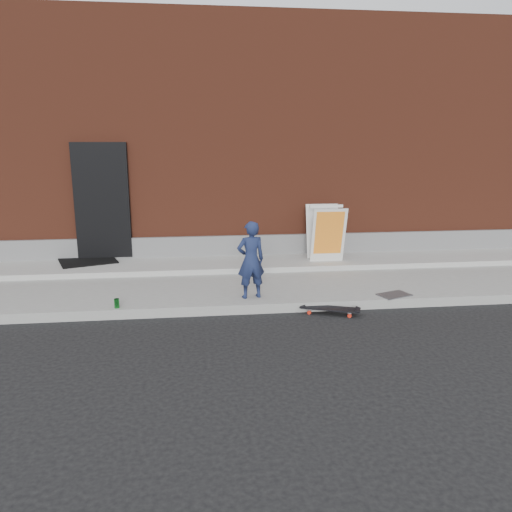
{
  "coord_description": "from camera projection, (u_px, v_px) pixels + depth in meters",
  "views": [
    {
      "loc": [
        -0.77,
        -7.06,
        2.55
      ],
      "look_at": [
        0.17,
        0.8,
        0.71
      ],
      "focal_mm": 35.0,
      "sensor_mm": 36.0,
      "label": 1
    }
  ],
  "objects": [
    {
      "name": "utility_plate",
      "position": [
        394.0,
        295.0,
        7.93
      ],
      "size": [
        0.58,
        0.47,
        0.01
      ],
      "primitive_type": "cube",
      "rotation": [
        0.0,
        0.0,
        0.35
      ],
      "color": "#56575C",
      "rests_on": "sidewalk"
    },
    {
      "name": "skateboard",
      "position": [
        330.0,
        309.0,
        7.5
      ],
      "size": [
        0.88,
        0.52,
        0.1
      ],
      "color": "red",
      "rests_on": "ground"
    },
    {
      "name": "building",
      "position": [
        223.0,
        143.0,
        13.7
      ],
      "size": [
        20.0,
        8.1,
        5.0
      ],
      "color": "#5E2919",
      "rests_on": "ground"
    },
    {
      "name": "doormat",
      "position": [
        88.0,
        261.0,
        9.71
      ],
      "size": [
        1.24,
        1.12,
        0.03
      ],
      "primitive_type": "cube",
      "rotation": [
        0.0,
        0.0,
        0.35
      ],
      "color": "black",
      "rests_on": "apron"
    },
    {
      "name": "pizza_sign",
      "position": [
        326.0,
        233.0,
        9.73
      ],
      "size": [
        0.66,
        0.78,
        1.09
      ],
      "color": "silver",
      "rests_on": "apron"
    },
    {
      "name": "child",
      "position": [
        251.0,
        260.0,
        7.69
      ],
      "size": [
        0.49,
        0.37,
        1.21
      ],
      "primitive_type": "imported",
      "rotation": [
        0.0,
        0.0,
        3.34
      ],
      "color": "#192246",
      "rests_on": "sidewalk"
    },
    {
      "name": "soda_can",
      "position": [
        117.0,
        303.0,
        7.31
      ],
      "size": [
        0.08,
        0.08,
        0.14
      ],
      "primitive_type": "cylinder",
      "rotation": [
        0.0,
        0.0,
        0.06
      ],
      "color": "#177524",
      "rests_on": "sidewalk"
    },
    {
      "name": "sidewalk",
      "position": [
        242.0,
        282.0,
        8.93
      ],
      "size": [
        20.0,
        3.0,
        0.15
      ],
      "primitive_type": "cube",
      "color": "gray",
      "rests_on": "ground"
    },
    {
      "name": "apron",
      "position": [
        237.0,
        263.0,
        9.77
      ],
      "size": [
        20.0,
        1.2,
        0.1
      ],
      "primitive_type": "cube",
      "color": "gray",
      "rests_on": "sidewalk"
    },
    {
      "name": "ground",
      "position": [
        251.0,
        314.0,
        7.5
      ],
      "size": [
        80.0,
        80.0,
        0.0
      ],
      "primitive_type": "plane",
      "color": "black",
      "rests_on": "ground"
    }
  ]
}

